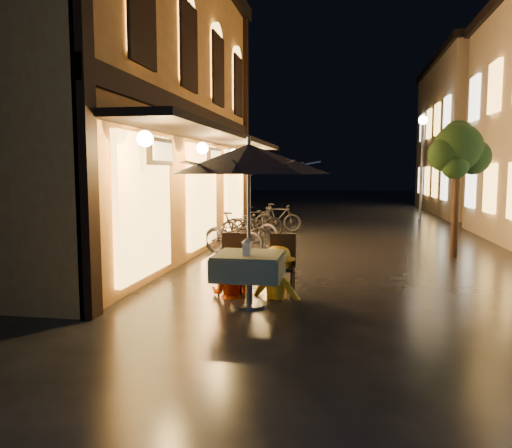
% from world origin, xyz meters
% --- Properties ---
extents(ground, '(90.00, 90.00, 0.00)m').
position_xyz_m(ground, '(0.00, 0.00, 0.00)').
color(ground, black).
rests_on(ground, ground).
extents(west_building, '(5.90, 11.40, 7.40)m').
position_xyz_m(west_building, '(-5.72, 4.00, 3.71)').
color(west_building, '#C47535').
rests_on(west_building, ground).
extents(east_building_far, '(7.30, 10.30, 7.30)m').
position_xyz_m(east_building_far, '(7.49, 18.00, 3.66)').
color(east_building_far, tan).
rests_on(east_building_far, ground).
extents(street_tree, '(1.43, 1.20, 3.15)m').
position_xyz_m(street_tree, '(2.41, 4.51, 2.42)').
color(street_tree, black).
rests_on(street_tree, ground).
extents(streetlamp_far, '(0.36, 0.36, 4.23)m').
position_xyz_m(streetlamp_far, '(3.00, 14.00, 2.92)').
color(streetlamp_far, '#59595E').
rests_on(streetlamp_far, ground).
extents(cafe_table, '(0.99, 0.99, 0.78)m').
position_xyz_m(cafe_table, '(-1.47, -0.41, 0.59)').
color(cafe_table, '#59595E').
rests_on(cafe_table, ground).
extents(patio_umbrella, '(2.35, 2.35, 2.46)m').
position_xyz_m(patio_umbrella, '(-1.47, -0.41, 2.15)').
color(patio_umbrella, '#59595E').
rests_on(patio_umbrella, ground).
extents(cafe_chair_left, '(0.42, 0.42, 0.97)m').
position_xyz_m(cafe_chair_left, '(-1.87, 0.33, 0.54)').
color(cafe_chair_left, black).
rests_on(cafe_chair_left, ground).
extents(cafe_chair_right, '(0.42, 0.42, 0.97)m').
position_xyz_m(cafe_chair_right, '(-1.07, 0.33, 0.54)').
color(cafe_chair_right, black).
rests_on(cafe_chair_right, ground).
extents(table_lantern, '(0.16, 0.16, 0.25)m').
position_xyz_m(table_lantern, '(-1.47, -0.56, 0.92)').
color(table_lantern, white).
rests_on(table_lantern, cafe_table).
extents(person_orange, '(0.72, 0.60, 1.36)m').
position_xyz_m(person_orange, '(-1.87, 0.12, 0.68)').
color(person_orange, '#CC3C00').
rests_on(person_orange, ground).
extents(person_yellow, '(1.13, 0.83, 1.57)m').
position_xyz_m(person_yellow, '(-1.12, 0.18, 0.79)').
color(person_yellow, yellow).
rests_on(person_yellow, ground).
extents(bicycle_0, '(1.78, 1.20, 0.88)m').
position_xyz_m(bicycle_0, '(-2.71, 4.14, 0.44)').
color(bicycle_0, black).
rests_on(bicycle_0, ground).
extents(bicycle_1, '(1.68, 0.50, 1.01)m').
position_xyz_m(bicycle_1, '(-2.61, 4.14, 0.50)').
color(bicycle_1, black).
rests_on(bicycle_1, ground).
extents(bicycle_2, '(2.00, 1.39, 1.00)m').
position_xyz_m(bicycle_2, '(-2.58, 5.35, 0.50)').
color(bicycle_2, black).
rests_on(bicycle_2, ground).
extents(bicycle_3, '(1.64, 1.04, 0.96)m').
position_xyz_m(bicycle_3, '(-2.63, 6.97, 0.48)').
color(bicycle_3, black).
rests_on(bicycle_3, ground).
extents(bicycle_4, '(1.87, 1.10, 0.93)m').
position_xyz_m(bicycle_4, '(-2.75, 7.06, 0.46)').
color(bicycle_4, black).
rests_on(bicycle_4, ground).
extents(bicycle_5, '(1.55, 0.48, 0.92)m').
position_xyz_m(bicycle_5, '(-2.24, 8.68, 0.46)').
color(bicycle_5, black).
rests_on(bicycle_5, ground).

